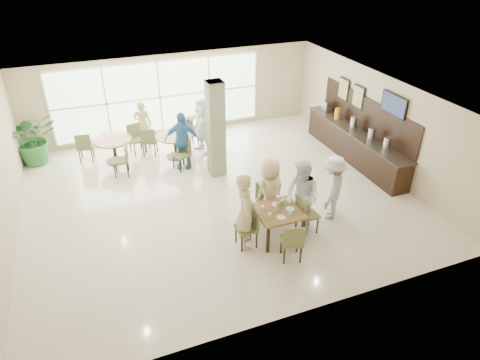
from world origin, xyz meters
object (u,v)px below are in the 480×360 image
object	(u,v)px
round_table_left	(114,144)
round_table_right	(175,140)
teen_standing	(333,188)
adult_standing	(143,124)
buffet_counter	(355,143)
adult_b	(202,126)
potted_plant	(33,138)
teen_right	(302,196)
teen_left	(245,211)
teen_far	(270,191)
main_table	(278,214)
adult_a	(182,140)

from	to	relation	value
round_table_left	round_table_right	size ratio (longest dim) A/B	0.99
teen_standing	adult_standing	distance (m)	6.75
buffet_counter	teen_standing	xyz separation A→B (m)	(-2.37, -2.46, 0.28)
buffet_counter	adult_b	distance (m)	4.82
potted_plant	teen_right	xyz separation A→B (m)	(5.96, -6.00, 0.10)
buffet_counter	adult_b	bearing A→B (deg)	151.99
round_table_right	teen_left	world-z (taller)	teen_left
potted_plant	adult_b	world-z (taller)	adult_b
teen_far	round_table_left	bearing A→B (deg)	-73.26
main_table	teen_left	bearing A→B (deg)	179.25
buffet_counter	adult_standing	world-z (taller)	buffet_counter
potted_plant	adult_a	distance (m)	4.57
potted_plant	adult_standing	size ratio (longest dim) A/B	1.00
potted_plant	teen_left	world-z (taller)	teen_left
teen_far	teen_right	size ratio (longest dim) A/B	0.93
potted_plant	teen_standing	bearing A→B (deg)	-40.18
teen_right	potted_plant	bearing A→B (deg)	-153.56
teen_standing	adult_a	world-z (taller)	adult_a
teen_standing	round_table_right	bearing A→B (deg)	-105.32
main_table	teen_left	xyz separation A→B (m)	(-0.80, 0.01, 0.26)
round_table_right	teen_standing	distance (m)	5.43
round_table_right	teen_far	size ratio (longest dim) A/B	0.69
round_table_left	adult_a	world-z (taller)	adult_a
teen_far	teen_standing	size ratio (longest dim) A/B	1.01
main_table	round_table_left	world-z (taller)	same
teen_right	adult_b	size ratio (longest dim) A/B	1.02
buffet_counter	teen_far	size ratio (longest dim) A/B	2.79
round_table_left	teen_right	world-z (taller)	teen_right
round_table_left	teen_left	size ratio (longest dim) A/B	0.63
teen_left	teen_standing	distance (m)	2.42
round_table_left	buffet_counter	size ratio (longest dim) A/B	0.25
teen_right	adult_a	xyz separation A→B (m)	(-1.82, 4.06, -0.03)
buffet_counter	adult_b	xyz separation A→B (m)	(-4.24, 2.26, 0.33)
potted_plant	adult_b	distance (m)	5.15
buffet_counter	round_table_right	bearing A→B (deg)	157.14
teen_far	teen_right	xyz separation A→B (m)	(0.55, -0.58, 0.07)
adult_b	adult_standing	size ratio (longest dim) A/B	1.10
round_table_right	teen_right	xyz separation A→B (m)	(1.87, -4.81, 0.32)
teen_standing	adult_standing	size ratio (longest dim) A/B	1.04
teen_standing	main_table	bearing A→B (deg)	-36.46
adult_b	buffet_counter	bearing A→B (deg)	45.21
teen_standing	adult_a	distance (m)	4.77
teen_left	adult_b	world-z (taller)	teen_left
round_table_right	teen_far	world-z (taller)	teen_far
buffet_counter	teen_standing	world-z (taller)	buffet_counter
round_table_left	adult_a	distance (m)	2.21
buffet_counter	teen_left	world-z (taller)	buffet_counter
main_table	teen_far	size ratio (longest dim) A/B	0.61
teen_standing	teen_far	bearing A→B (deg)	-61.82
round_table_left	round_table_right	xyz separation A→B (m)	(1.83, -0.36, 0.00)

